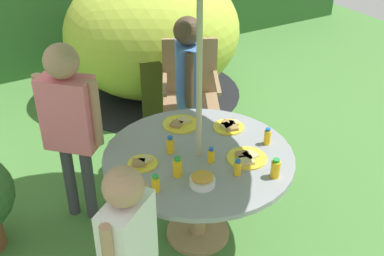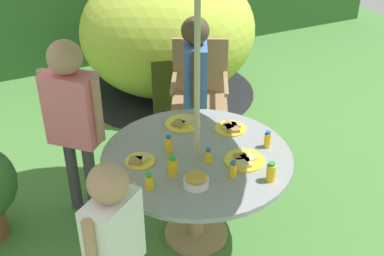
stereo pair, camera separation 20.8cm
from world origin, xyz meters
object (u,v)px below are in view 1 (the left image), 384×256
wooden_chair (190,90)px  child_in_white_shirt (128,239)px  juice_bottle_spot_a (177,167)px  cup_near (120,177)px  garden_table (198,170)px  juice_bottle_far_left (156,183)px  juice_bottle_far_right (267,137)px  dome_tent (153,34)px  child_in_pink_shirt (69,113)px  juice_bottle_mid_right (238,168)px  juice_bottle_near_right (211,155)px  snack_bowl (202,180)px  juice_bottle_back_edge (276,168)px  plate_front_edge (247,158)px  juice_bottle_center_front (170,145)px  plate_near_left (229,126)px  child_in_blue_shirt (188,74)px  plate_center_back (142,163)px  plate_mid_left (181,124)px

wooden_chair → child_in_white_shirt: (-1.31, -1.65, 0.21)m
juice_bottle_spot_a → cup_near: size_ratio=2.22×
garden_table → juice_bottle_far_left: juice_bottle_far_left is taller
juice_bottle_far_right → dome_tent: bearing=83.0°
child_in_pink_shirt → cup_near: bearing=-37.5°
dome_tent → child_in_pink_shirt: size_ratio=1.71×
child_in_pink_shirt → juice_bottle_mid_right: size_ratio=12.70×
juice_bottle_near_right → child_in_pink_shirt: bearing=131.9°
snack_bowl → juice_bottle_near_right: juice_bottle_near_right is taller
juice_bottle_back_edge → plate_front_edge: bearing=99.5°
juice_bottle_center_front → juice_bottle_back_edge: bearing=-52.5°
plate_near_left → juice_bottle_back_edge: (-0.08, -0.62, 0.05)m
juice_bottle_far_left → snack_bowl: bearing=-19.0°
juice_bottle_spot_a → wooden_chair: bearing=57.1°
dome_tent → juice_bottle_back_edge: size_ratio=18.49×
child_in_blue_shirt → child_in_white_shirt: bearing=-13.7°
plate_center_back → plate_near_left: size_ratio=0.87×
garden_table → cup_near: size_ratio=21.06×
juice_bottle_near_right → child_in_white_shirt: bearing=-150.5°
juice_bottle_mid_right → juice_bottle_spot_a: bearing=151.5°
child_in_blue_shirt → juice_bottle_spot_a: size_ratio=9.96×
juice_bottle_back_edge → juice_bottle_spot_a: (-0.50, 0.30, 0.00)m
wooden_chair → juice_bottle_far_left: bearing=-99.4°
plate_front_edge → juice_bottle_mid_right: (-0.15, -0.10, 0.04)m
plate_front_edge → cup_near: bearing=166.4°
juice_bottle_center_front → child_in_white_shirt: bearing=-131.7°
juice_bottle_spot_a → plate_mid_left: bearing=59.3°
plate_front_edge → juice_bottle_far_right: juice_bottle_far_right is taller
cup_near → garden_table: bearing=1.1°
garden_table → snack_bowl: snack_bowl is taller
plate_near_left → juice_bottle_spot_a: bearing=-151.8°
child_in_pink_shirt → juice_bottle_far_left: (0.23, -0.82, -0.13)m
dome_tent → juice_bottle_spot_a: 2.52m
child_in_blue_shirt → juice_bottle_back_edge: (-0.13, -1.29, -0.08)m
plate_near_left → juice_bottle_far_left: 0.85m
plate_front_edge → juice_bottle_mid_right: 0.18m
plate_near_left → juice_bottle_center_front: 0.51m
juice_bottle_back_edge → juice_bottle_near_right: bearing=127.7°
wooden_chair → plate_center_back: 1.41m
plate_mid_left → juice_bottle_far_left: juice_bottle_far_left is taller
child_in_blue_shirt → juice_bottle_spot_a: bearing=-7.2°
juice_bottle_far_left → juice_bottle_mid_right: 0.51m
cup_near → juice_bottle_center_front: bearing=17.4°
plate_near_left → juice_bottle_near_right: juice_bottle_near_right is taller
juice_bottle_near_right → dome_tent: bearing=72.6°
wooden_chair → juice_bottle_center_front: bearing=-98.5°
cup_near → juice_bottle_spot_a: bearing=-20.5°
child_in_blue_shirt → juice_bottle_far_left: (-0.81, -1.05, -0.09)m
plate_front_edge → plate_center_back: bearing=154.7°
juice_bottle_far_right → child_in_white_shirt: bearing=-160.7°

